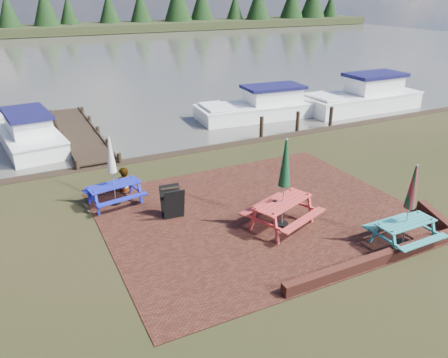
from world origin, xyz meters
name	(u,v)px	position (x,y,z in m)	size (l,w,h in m)	color
ground	(276,228)	(0.00, 0.00, 0.00)	(120.00, 120.00, 0.00)	black
paving	(258,213)	(0.00, 1.00, 0.01)	(9.00, 7.50, 0.02)	#351510
brick_wall	(399,247)	(2.15, -2.42, 0.15)	(6.21, 1.79, 0.30)	#4C1E16
water	(71,58)	(0.00, 37.00, 0.00)	(120.00, 60.00, 0.02)	#423F39
far_treeline	(37,10)	(0.00, 66.00, 3.28)	(120.00, 10.00, 8.10)	black
picnic_table_teal	(407,218)	(2.53, -2.20, 0.79)	(1.63, 1.45, 2.25)	teal
picnic_table_red	(283,197)	(0.20, 0.04, 0.91)	(2.34, 2.22, 2.61)	#C53532
picnic_table_blue	(113,181)	(-3.70, 3.56, 0.78)	(1.80, 1.66, 2.23)	#171FB1
chalkboard	(172,202)	(-2.39, 1.90, 0.50)	(0.62, 0.62, 0.98)	black
jetty	(79,133)	(-3.50, 11.28, 0.11)	(1.76, 9.08, 1.00)	black
boat_jetty	(28,133)	(-5.66, 11.49, 0.35)	(2.86, 6.50, 1.82)	white
boat_near	(262,108)	(6.00, 10.77, 0.35)	(6.97, 2.87, 1.84)	white
boat_far	(363,98)	(12.10, 9.64, 0.46)	(7.14, 2.54, 2.23)	white
person	(122,168)	(-3.20, 4.39, 0.82)	(0.60, 0.39, 1.65)	gray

